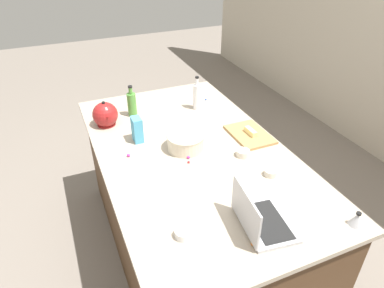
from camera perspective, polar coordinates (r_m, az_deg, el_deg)
ground_plane at (r=2.81m, az=-0.00°, el=-16.49°), size 12.00×12.00×0.00m
island_counter at (r=2.49m, az=-0.00°, el=-9.70°), size 1.99×1.15×0.90m
laptop at (r=1.71m, az=11.02°, el=-12.05°), size 0.34×0.27×0.22m
mixing_bowl_large at (r=2.20m, az=-1.08°, el=0.46°), size 0.24×0.24×0.11m
bottle_olive at (r=2.62m, az=-9.89°, el=6.54°), size 0.07×0.07×0.24m
bottle_vinegar at (r=2.68m, az=0.81°, el=7.92°), size 0.06×0.06×0.26m
kettle at (r=2.53m, az=-14.11°, el=4.66°), size 0.21×0.18×0.20m
cutting_board at (r=2.39m, az=9.49°, el=1.56°), size 0.34×0.23×0.02m
butter_stick_left at (r=2.37m, az=9.64°, el=2.04°), size 0.11×0.04×0.04m
ramekin_small at (r=2.17m, az=8.41°, el=-1.50°), size 0.08×0.08×0.04m
ramekin_medium at (r=1.65m, az=-1.46°, el=-14.53°), size 0.08×0.08×0.04m
ramekin_wide at (r=2.04m, az=12.86°, el=-4.64°), size 0.07×0.07×0.04m
kitchen_timer at (r=1.87m, az=25.55°, el=-11.11°), size 0.07×0.07×0.08m
candy_bag at (r=2.29m, az=-9.03°, el=2.35°), size 0.09×0.06×0.17m
candy_0 at (r=2.85m, az=2.29°, el=7.35°), size 0.01×0.01×0.01m
candy_1 at (r=1.65m, az=10.65°, el=-15.79°), size 0.02×0.02×0.02m
candy_2 at (r=1.65m, az=9.98°, el=-15.91°), size 0.02×0.02×0.02m
candy_3 at (r=2.18m, az=-10.43°, el=-1.85°), size 0.02×0.02×0.02m
candy_4 at (r=2.13m, az=-0.61°, el=-2.18°), size 0.02×0.02×0.02m
candy_5 at (r=2.09m, az=-0.55°, el=-2.99°), size 0.02×0.02×0.02m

